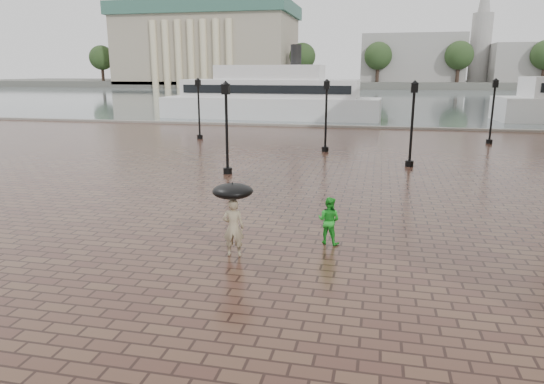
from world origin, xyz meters
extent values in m
plane|color=#3B221B|center=(0.00, 0.00, 0.00)|extent=(300.00, 300.00, 0.00)
plane|color=#4E5B5F|center=(0.00, 92.00, 0.00)|extent=(240.00, 240.00, 0.00)
cube|color=slate|center=(0.00, 32.00, 0.00)|extent=(80.00, 0.60, 0.30)
cube|color=#4C4C47|center=(0.00, 160.00, 1.00)|extent=(300.00, 60.00, 2.00)
cube|color=gray|center=(-55.00, 145.00, 12.00)|extent=(55.00, 30.00, 22.00)
cube|color=#325C4E|center=(-55.00, 145.00, 24.00)|extent=(57.00, 32.00, 4.00)
cube|color=gray|center=(10.00, 150.00, 9.00)|extent=(30.00, 22.00, 14.00)
cube|color=gray|center=(45.00, 150.00, 7.50)|extent=(25.00, 22.00, 11.00)
cylinder|color=gray|center=(30.00, 150.00, 12.00)|extent=(6.00, 6.00, 20.00)
cylinder|color=#2D2119|center=(-90.00, 138.00, 4.00)|extent=(1.00, 1.00, 8.00)
sphere|color=#1E3317|center=(-90.00, 138.00, 9.50)|extent=(8.00, 8.00, 8.00)
cylinder|color=#2D2119|center=(-67.50, 138.00, 4.00)|extent=(1.00, 1.00, 8.00)
sphere|color=#1E3317|center=(-67.50, 138.00, 9.50)|extent=(8.00, 8.00, 8.00)
cylinder|color=#2D2119|center=(-45.00, 138.00, 4.00)|extent=(1.00, 1.00, 8.00)
sphere|color=#1E3317|center=(-45.00, 138.00, 9.50)|extent=(8.00, 8.00, 8.00)
cylinder|color=#2D2119|center=(-22.50, 138.00, 4.00)|extent=(1.00, 1.00, 8.00)
sphere|color=#1E3317|center=(-22.50, 138.00, 9.50)|extent=(8.00, 8.00, 8.00)
cylinder|color=#2D2119|center=(0.00, 138.00, 4.00)|extent=(1.00, 1.00, 8.00)
sphere|color=#1E3317|center=(0.00, 138.00, 9.50)|extent=(8.00, 8.00, 8.00)
cylinder|color=#2D2119|center=(22.50, 138.00, 4.00)|extent=(1.00, 1.00, 8.00)
sphere|color=#1E3317|center=(22.50, 138.00, 9.50)|extent=(8.00, 8.00, 8.00)
cylinder|color=#2D2119|center=(45.00, 138.00, 4.00)|extent=(1.00, 1.00, 8.00)
cylinder|color=black|center=(-6.00, 10.00, 0.15)|extent=(0.44, 0.44, 0.30)
cylinder|color=black|center=(-6.00, 10.00, 2.00)|extent=(0.14, 0.14, 4.00)
cube|color=black|center=(-6.00, 10.00, 4.15)|extent=(0.35, 0.35, 0.50)
sphere|color=beige|center=(-6.00, 10.00, 4.15)|extent=(0.28, 0.28, 0.28)
cylinder|color=black|center=(3.00, 14.00, 0.15)|extent=(0.44, 0.44, 0.30)
cylinder|color=black|center=(3.00, 14.00, 2.00)|extent=(0.14, 0.14, 4.00)
cube|color=black|center=(3.00, 14.00, 4.15)|extent=(0.35, 0.35, 0.50)
sphere|color=beige|center=(3.00, 14.00, 4.15)|extent=(0.28, 0.28, 0.28)
cylinder|color=black|center=(-12.00, 22.00, 0.15)|extent=(0.44, 0.44, 0.30)
cylinder|color=black|center=(-12.00, 22.00, 2.00)|extent=(0.14, 0.14, 4.00)
cube|color=black|center=(-12.00, 22.00, 4.15)|extent=(0.35, 0.35, 0.50)
sphere|color=beige|center=(-12.00, 22.00, 4.15)|extent=(0.28, 0.28, 0.28)
cylinder|color=black|center=(9.00, 24.00, 0.15)|extent=(0.44, 0.44, 0.30)
cylinder|color=black|center=(9.00, 24.00, 2.00)|extent=(0.14, 0.14, 4.00)
cube|color=black|center=(9.00, 24.00, 4.15)|extent=(0.35, 0.35, 0.50)
sphere|color=beige|center=(9.00, 24.00, 4.15)|extent=(0.28, 0.28, 0.28)
cylinder|color=black|center=(-2.00, 18.00, 0.15)|extent=(0.44, 0.44, 0.30)
cylinder|color=black|center=(-2.00, 18.00, 2.00)|extent=(0.14, 0.14, 4.00)
cube|color=black|center=(-2.00, 18.00, 4.15)|extent=(0.35, 0.35, 0.50)
sphere|color=beige|center=(-2.00, 18.00, 4.15)|extent=(0.28, 0.28, 0.28)
imported|color=gray|center=(-2.46, -0.64, 0.82)|extent=(0.64, 0.46, 1.63)
imported|color=green|center=(0.00, 0.92, 0.71)|extent=(0.81, 0.71, 1.42)
cube|color=silver|center=(-10.41, 39.28, 1.13)|extent=(23.71, 6.42, 2.26)
cube|color=silver|center=(-10.41, 39.28, 3.20)|extent=(18.98, 5.51, 1.88)
cube|color=silver|center=(-10.41, 39.28, 4.90)|extent=(11.43, 4.70, 1.51)
cylinder|color=black|center=(-7.58, 39.18, 6.59)|extent=(1.13, 1.13, 2.26)
cube|color=black|center=(-10.49, 36.78, 3.20)|extent=(17.88, 0.68, 0.85)
cube|color=black|center=(-10.33, 41.77, 3.20)|extent=(17.88, 0.68, 0.85)
cylinder|color=black|center=(-2.46, -0.64, 1.39)|extent=(0.02, 0.02, 0.95)
ellipsoid|color=black|center=(-2.46, -0.64, 1.84)|extent=(1.10, 1.10, 0.39)
camera|label=1|loc=(1.29, -12.75, 4.96)|focal=32.00mm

